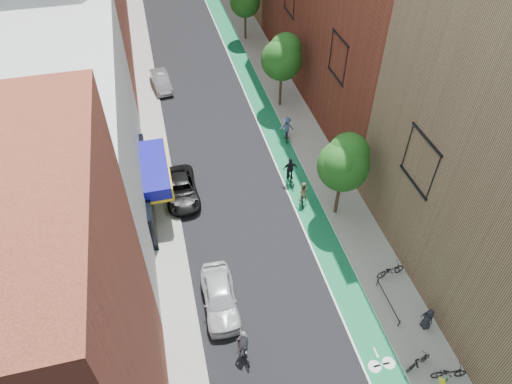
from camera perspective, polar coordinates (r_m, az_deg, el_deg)
ground at (r=25.85m, az=5.97°, el=-20.68°), size 160.00×160.00×0.00m
bike_lane at (r=43.91m, az=0.20°, el=11.82°), size 2.00×68.00×0.01m
sidewalk_left at (r=42.93m, az=-13.07°, el=9.90°), size 2.00×68.00×0.15m
sidewalk_right at (r=44.46m, az=3.40°, el=12.28°), size 3.00×68.00×0.15m
building_left_near_red at (r=18.71m, az=-26.47°, el=-18.21°), size 8.00×10.00×16.00m
building_left_white at (r=30.23m, az=-22.52°, el=5.27°), size 8.00×20.00×12.00m
tree_near at (r=29.44m, az=10.96°, el=3.70°), size 3.40×3.36×6.42m
tree_mid at (r=40.23m, az=3.30°, el=16.56°), size 3.55×3.53×6.74m
parked_car_white at (r=26.90m, az=-4.55°, el=-12.96°), size 2.05×4.77×1.60m
parked_car_black at (r=33.25m, az=-9.33°, el=0.35°), size 2.35×4.97×1.37m
parked_car_silver at (r=45.86m, az=-11.79°, el=13.40°), size 1.94×4.43×1.42m
cyclist_lead at (r=25.36m, az=-1.59°, el=-18.82°), size 0.82×1.93×2.16m
cyclist_lane_near at (r=32.35m, az=5.83°, el=-0.39°), size 0.89×1.65×1.92m
cyclist_lane_mid at (r=33.90m, az=4.30°, el=2.32°), size 1.11×1.81×2.24m
cyclist_lane_far at (r=37.88m, az=3.85°, el=7.78°), size 1.31×1.62×2.20m
parked_bike_near at (r=26.71m, az=23.00°, el=-20.05°), size 1.94×0.96×0.98m
parked_bike_mid at (r=26.44m, az=19.67°, el=-19.34°), size 1.75×0.95×1.01m
parked_bike_far at (r=29.27m, az=16.48°, el=-9.35°), size 1.91×0.84×0.98m
pedestrian at (r=27.60m, az=20.66°, el=-14.60°), size 0.62×0.83×1.54m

